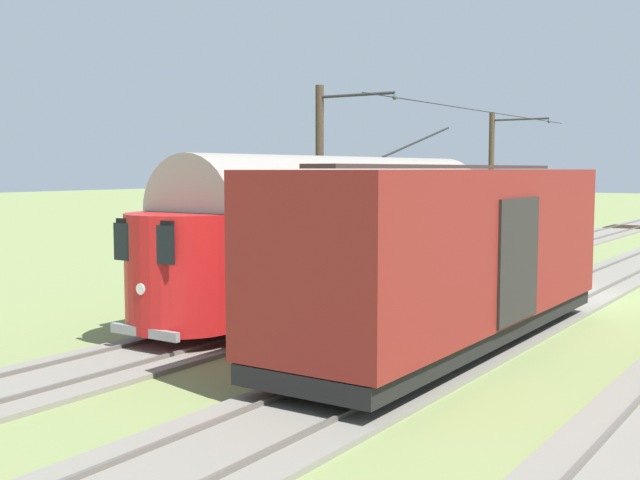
{
  "coord_description": "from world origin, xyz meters",
  "views": [
    {
      "loc": [
        -7.09,
        24.08,
        3.95
      ],
      "look_at": [
        5.2,
        5.73,
        1.96
      ],
      "focal_mm": 44.49,
      "sensor_mm": 36.0,
      "label": 1
    }
  ],
  "objects_px": {
    "coach_adjacent": "(453,252)",
    "catenary_pole_foreground": "(493,177)",
    "catenary_pole_mid_near": "(322,181)",
    "vintage_streetcar": "(347,227)"
  },
  "relations": [
    {
      "from": "coach_adjacent",
      "to": "catenary_pole_foreground",
      "type": "bearing_deg",
      "value": -70.44
    },
    {
      "from": "catenary_pole_foreground",
      "to": "catenary_pole_mid_near",
      "type": "height_order",
      "value": "same"
    },
    {
      "from": "vintage_streetcar",
      "to": "catenary_pole_foreground",
      "type": "bearing_deg",
      "value": -81.37
    },
    {
      "from": "coach_adjacent",
      "to": "catenary_pole_mid_near",
      "type": "xyz_separation_m",
      "value": [
        7.85,
        -6.68,
        1.38
      ]
    },
    {
      "from": "vintage_streetcar",
      "to": "catenary_pole_foreground",
      "type": "xyz_separation_m",
      "value": [
        2.77,
        -18.26,
        1.29
      ]
    },
    {
      "from": "coach_adjacent",
      "to": "catenary_pole_mid_near",
      "type": "height_order",
      "value": "catenary_pole_mid_near"
    },
    {
      "from": "catenary_pole_foreground",
      "to": "catenary_pole_mid_near",
      "type": "xyz_separation_m",
      "value": [
        0.0,
        15.43,
        0.0
      ]
    },
    {
      "from": "coach_adjacent",
      "to": "catenary_pole_mid_near",
      "type": "bearing_deg",
      "value": -40.37
    },
    {
      "from": "catenary_pole_foreground",
      "to": "vintage_streetcar",
      "type": "bearing_deg",
      "value": 98.63
    },
    {
      "from": "catenary_pole_mid_near",
      "to": "catenary_pole_foreground",
      "type": "bearing_deg",
      "value": -90.0
    }
  ]
}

